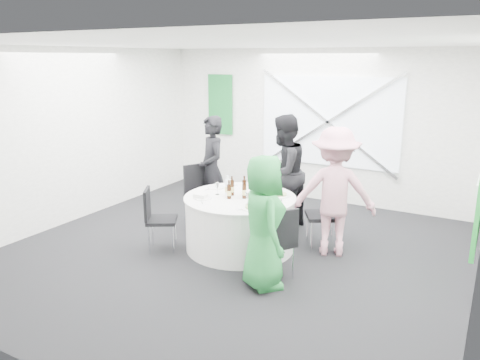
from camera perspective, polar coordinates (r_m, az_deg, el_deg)
The scene contains 45 objects.
floor at distance 6.59m, azimuth -0.86°, elevation -8.83°, with size 6.00×6.00×0.00m, color black.
ceiling at distance 6.04m, azimuth -0.97°, elevation 16.31°, with size 6.00×6.00×0.00m, color white.
wall_back at distance 8.85m, azimuth 8.96°, elevation 6.55°, with size 6.00×6.00×0.00m, color silver.
wall_front at distance 3.96m, azimuth -23.36°, elevation -4.70°, with size 6.00×6.00×0.00m, color silver.
wall_left at distance 8.07m, azimuth -19.73°, elevation 5.09°, with size 6.00×6.00×0.00m, color silver.
window_panel at distance 8.70m, azimuth 10.75°, elevation 7.00°, with size 2.60×0.03×1.60m, color white.
window_brace_a at distance 8.66m, azimuth 10.67°, elevation 6.97°, with size 0.05×0.05×3.16m, color silver.
window_brace_b at distance 8.66m, azimuth 10.67°, elevation 6.97°, with size 0.05×0.05×3.16m, color silver.
green_banner at distance 9.64m, azimuth -2.42°, elevation 9.17°, with size 0.55×0.04×1.20m, color #156932.
banquet_table at distance 6.61m, azimuth 0.00°, elevation -5.20°, with size 1.56×1.56×0.76m.
chair_back at distance 7.54m, azimuth 3.49°, elevation -1.01°, with size 0.50×0.51×1.00m.
chair_back_left at distance 7.53m, azimuth -4.97°, elevation -1.20°, with size 0.60×0.60×0.97m.
chair_back_right at distance 6.68m, azimuth 10.83°, elevation -3.50°, with size 0.61×0.61×0.98m.
chair_front_right at distance 5.68m, azimuth 4.72°, elevation -7.04°, with size 0.58×0.57×0.91m.
chair_front_left at distance 6.62m, azimuth -10.24°, elevation -4.14°, with size 0.56×0.55×0.89m.
person_man_back_left at distance 7.57m, azimuth -3.46°, elevation 1.26°, with size 0.64×0.42×1.74m, color black.
person_man_back at distance 7.27m, azimuth 5.27°, elevation 0.89°, with size 0.88×0.48×1.80m, color black.
person_woman_pink at distance 6.41m, azimuth 11.40°, elevation -1.44°, with size 1.14×0.53×1.76m, color #CF8699.
person_woman_green at distance 5.42m, azimuth 2.89°, elevation -5.16°, with size 0.77×0.50×1.58m, color #238238.
plate_back at distance 6.91m, azimuth 2.09°, elevation -0.93°, with size 0.28×0.28×0.01m.
plate_back_left at distance 6.94m, azimuth -2.94°, elevation -0.89°, with size 0.25×0.25×0.01m.
plate_back_right at distance 6.54m, azimuth 4.88°, elevation -1.82°, with size 0.30×0.30×0.04m.
plate_front_right at distance 5.97m, azimuth 1.56°, elevation -3.39°, with size 0.29×0.29×0.04m.
plate_front_left at distance 6.44m, azimuth -4.59°, elevation -2.16°, with size 0.25×0.25×0.01m.
napkin at distance 6.42m, azimuth -4.86°, elevation -1.91°, with size 0.17×0.12×0.05m, color silver.
beer_bottle_a at distance 6.53m, azimuth -0.98°, elevation -0.96°, with size 0.06×0.06×0.28m.
beer_bottle_b at distance 6.55m, azimuth 0.52°, elevation -0.92°, with size 0.06×0.06×0.27m.
beer_bottle_c at distance 6.38m, azimuth 0.53°, elevation -1.33°, with size 0.06×0.06×0.28m.
beer_bottle_d at distance 6.38m, azimuth -1.35°, elevation -1.43°, with size 0.06×0.06×0.26m.
green_water_bottle at distance 6.48m, azimuth 1.97°, elevation -0.83°, with size 0.08×0.08×0.33m.
clear_water_bottle at distance 6.52m, azimuth -1.51°, elevation -0.95°, with size 0.08×0.08×0.29m.
wine_glass_a at distance 6.77m, azimuth -1.45°, elevation -0.23°, with size 0.07×0.07×0.17m.
wine_glass_b at distance 6.57m, azimuth -2.80°, elevation -0.73°, with size 0.07×0.07×0.17m.
wine_glass_c at distance 6.11m, azimuth 0.91°, elevation -1.90°, with size 0.07×0.07×0.17m.
wine_glass_d at distance 6.19m, azimuth 2.81°, elevation -1.70°, with size 0.07×0.07×0.17m.
fork_a at distance 5.94m, azimuth 0.10°, elevation -3.63°, with size 0.01×0.15×0.01m, color silver.
knife_a at distance 6.07m, azimuth 3.41°, elevation -3.24°, with size 0.01×0.15×0.01m, color silver.
fork_b at distance 6.91m, azimuth 3.20°, elevation -1.00°, with size 0.01×0.15×0.01m, color silver.
knife_b at distance 7.03m, azimuth 0.94°, elevation -0.70°, with size 0.01×0.15×0.01m, color silver.
fork_c at distance 6.55m, azimuth -5.03°, elevation -1.91°, with size 0.01×0.15×0.01m, color silver.
knife_c at distance 6.25m, azimuth -4.66°, elevation -2.74°, with size 0.01×0.15×0.01m, color silver.
fork_d at distance 6.38m, azimuth 5.03°, elevation -2.38°, with size 0.01×0.15×0.01m, color silver.
knife_d at distance 6.67m, azimuth 4.74°, elevation -1.60°, with size 0.01×0.15×0.01m, color silver.
fork_e at distance 7.03m, azimuth -0.85°, elevation -0.69°, with size 0.01×0.15×0.01m, color silver.
knife_e at distance 6.85m, azimuth -3.73°, elevation -1.14°, with size 0.01×0.15×0.01m, color silver.
Camera 1 is at (3.03, -5.22, 2.63)m, focal length 35.00 mm.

